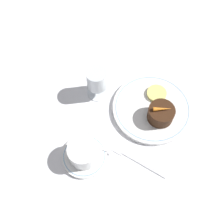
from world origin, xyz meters
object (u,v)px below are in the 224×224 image
(dinner_plate, at_px, (152,108))
(dessert_cake, at_px, (161,114))
(fork, at_px, (129,156))
(wine_glass, at_px, (97,81))
(coffee_cup, at_px, (83,152))

(dinner_plate, bearing_deg, dessert_cake, -133.18)
(dinner_plate, bearing_deg, fork, 171.82)
(dinner_plate, distance_m, wine_glass, 0.20)
(dinner_plate, height_order, dessert_cake, dessert_cake)
(fork, relative_size, dessert_cake, 2.36)
(wine_glass, xyz_separation_m, dessert_cake, (-0.04, -0.22, -0.03))
(dinner_plate, relative_size, coffee_cup, 2.25)
(coffee_cup, relative_size, fork, 0.59)
(dinner_plate, relative_size, wine_glass, 2.30)
(coffee_cup, height_order, wine_glass, wine_glass)
(coffee_cup, distance_m, wine_glass, 0.23)
(wine_glass, xyz_separation_m, fork, (-0.18, -0.16, -0.07))
(dinner_plate, distance_m, fork, 0.18)
(dinner_plate, height_order, fork, dinner_plate)
(dinner_plate, height_order, coffee_cup, coffee_cup)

